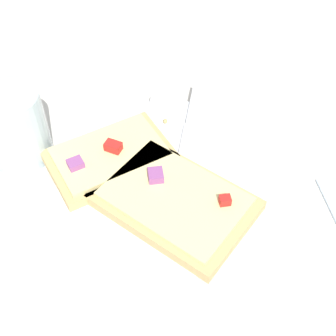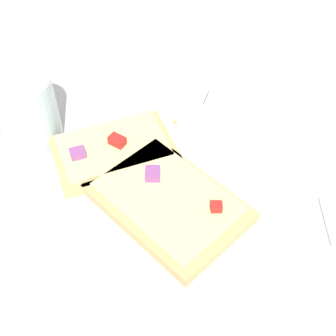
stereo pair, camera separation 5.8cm
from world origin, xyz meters
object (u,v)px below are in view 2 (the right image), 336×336
(pizza_slice_main, at_px, (164,201))
(pizza_slice_corner, at_px, (114,150))
(fork, at_px, (144,152))
(drinking_glass, at_px, (27,111))
(plate, at_px, (168,176))
(knife, at_px, (199,133))

(pizza_slice_main, bearing_deg, pizza_slice_corner, 174.31)
(pizza_slice_main, xyz_separation_m, pizza_slice_corner, (-0.07, 0.08, 0.00))
(fork, xyz_separation_m, pizza_slice_corner, (-0.04, -0.00, 0.01))
(pizza_slice_main, height_order, pizza_slice_corner, same)
(pizza_slice_main, bearing_deg, drinking_glass, -169.27)
(plate, bearing_deg, pizza_slice_corner, 156.41)
(fork, xyz_separation_m, knife, (0.07, 0.04, 0.00))
(plate, distance_m, pizza_slice_main, 0.05)
(plate, distance_m, pizza_slice_corner, 0.08)
(knife, height_order, pizza_slice_main, pizza_slice_main)
(knife, height_order, pizza_slice_corner, pizza_slice_corner)
(pizza_slice_corner, bearing_deg, plate, 135.53)
(knife, relative_size, pizza_slice_corner, 1.24)
(knife, height_order, drinking_glass, drinking_glass)
(fork, distance_m, pizza_slice_corner, 0.04)
(pizza_slice_main, xyz_separation_m, drinking_glass, (-0.18, 0.13, 0.03))
(pizza_slice_main, bearing_deg, plate, 130.48)
(plate, distance_m, knife, 0.08)
(pizza_slice_main, distance_m, drinking_glass, 0.22)
(knife, bearing_deg, pizza_slice_main, -2.88)
(plate, relative_size, knife, 1.28)
(plate, xyz_separation_m, drinking_glass, (-0.18, 0.07, 0.04))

